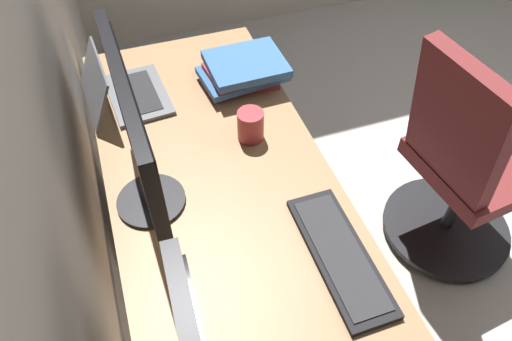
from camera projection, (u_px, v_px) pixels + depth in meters
name	position (u px, v px, depth m)	size (l,w,h in m)	color
wall_back	(7.00, 45.00, 0.94)	(4.62, 0.10, 2.60)	beige
desk	(240.00, 241.00, 1.40)	(1.95, 0.68, 0.73)	#936D47
drawer_pedestal	(214.00, 234.00, 1.79)	(0.40, 0.51, 0.69)	#936D47
monitor_primary	(136.00, 137.00, 1.21)	(0.58, 0.20, 0.46)	black
laptop_leftmost	(121.00, 90.00, 1.68)	(0.32, 0.30, 0.19)	#595B60
keyboard_main	(340.00, 255.00, 1.27)	(0.42, 0.14, 0.02)	black
book_stack_near	(244.00, 70.00, 1.75)	(0.25, 0.32, 0.10)	#B2383D
coffee_mug	(250.00, 125.00, 1.55)	(0.13, 0.09, 0.10)	#A53338
office_chair	(462.00, 170.00, 1.85)	(0.56, 0.57, 0.97)	maroon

